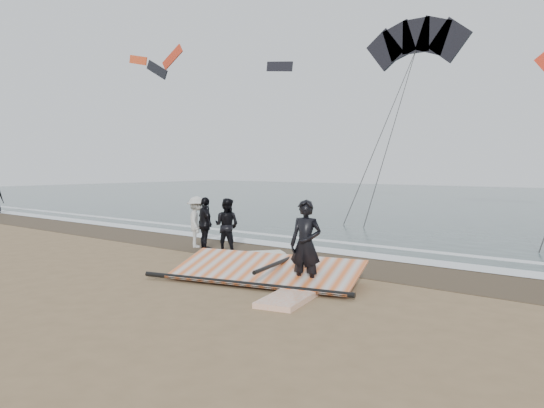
{
  "coord_description": "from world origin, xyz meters",
  "views": [
    {
      "loc": [
        7.73,
        -7.48,
        2.57
      ],
      "look_at": [
        -0.75,
        3.0,
        1.6
      ],
      "focal_mm": 35.0,
      "sensor_mm": 36.0,
      "label": 1
    }
  ],
  "objects_px": {
    "board_cream": "(244,255)",
    "man_main": "(306,245)",
    "board_white": "(300,292)",
    "sail_rig": "(267,272)"
  },
  "relations": [
    {
      "from": "board_cream",
      "to": "man_main",
      "type": "bearing_deg",
      "value": 5.25
    },
    {
      "from": "board_white",
      "to": "sail_rig",
      "type": "relative_size",
      "value": 0.56
    },
    {
      "from": "sail_rig",
      "to": "man_main",
      "type": "bearing_deg",
      "value": -6.46
    },
    {
      "from": "board_white",
      "to": "sail_rig",
      "type": "height_order",
      "value": "sail_rig"
    },
    {
      "from": "man_main",
      "to": "board_cream",
      "type": "bearing_deg",
      "value": 137.26
    },
    {
      "from": "board_white",
      "to": "sail_rig",
      "type": "xyz_separation_m",
      "value": [
        -1.31,
        0.55,
        0.14
      ]
    },
    {
      "from": "man_main",
      "to": "board_white",
      "type": "xyz_separation_m",
      "value": [
        0.16,
        -0.42,
        -0.88
      ]
    },
    {
      "from": "man_main",
      "to": "board_white",
      "type": "bearing_deg",
      "value": -80.98
    },
    {
      "from": "board_cream",
      "to": "sail_rig",
      "type": "height_order",
      "value": "sail_rig"
    },
    {
      "from": "board_white",
      "to": "board_cream",
      "type": "bearing_deg",
      "value": 132.03
    }
  ]
}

